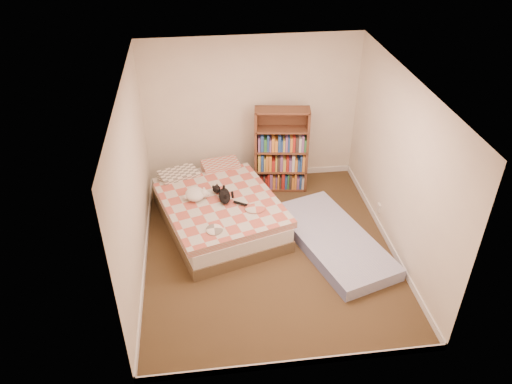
{
  "coord_description": "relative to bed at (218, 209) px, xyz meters",
  "views": [
    {
      "loc": [
        -0.87,
        -5.42,
        4.67
      ],
      "look_at": [
        -0.15,
        0.3,
        0.81
      ],
      "focal_mm": 35.0,
      "sensor_mm": 36.0,
      "label": 1
    }
  ],
  "objects": [
    {
      "name": "bed",
      "position": [
        0.0,
        0.0,
        0.0
      ],
      "size": [
        2.06,
        2.49,
        0.57
      ],
      "rotation": [
        0.0,
        0.0,
        0.29
      ],
      "color": "brown",
      "rests_on": "room"
    },
    {
      "name": "room",
      "position": [
        0.67,
        -0.74,
        0.94
      ],
      "size": [
        3.51,
        4.01,
        2.51
      ],
      "color": "#402B1B",
      "rests_on": "ground"
    },
    {
      "name": "black_cat",
      "position": [
        0.1,
        -0.11,
        0.32
      ],
      "size": [
        0.34,
        0.65,
        0.15
      ],
      "rotation": [
        0.0,
        0.0,
        0.53
      ],
      "color": "black",
      "rests_on": "bed"
    },
    {
      "name": "bookshelf",
      "position": [
        1.1,
        0.88,
        0.28
      ],
      "size": [
        0.91,
        0.41,
        1.45
      ],
      "rotation": [
        0.0,
        0.0,
        -0.14
      ],
      "color": "#56321D",
      "rests_on": "room"
    },
    {
      "name": "white_dog",
      "position": [
        -0.32,
        -0.07,
        0.33
      ],
      "size": [
        0.43,
        0.43,
        0.16
      ],
      "rotation": [
        0.0,
        0.0,
        0.68
      ],
      "color": "silver",
      "rests_on": "bed"
    },
    {
      "name": "floor_mattress",
      "position": [
        1.61,
        -0.75,
        -0.17
      ],
      "size": [
        1.52,
        2.26,
        0.19
      ],
      "primitive_type": "cube",
      "rotation": [
        0.0,
        0.0,
        0.31
      ],
      "color": "#747FC1",
      "rests_on": "room"
    }
  ]
}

